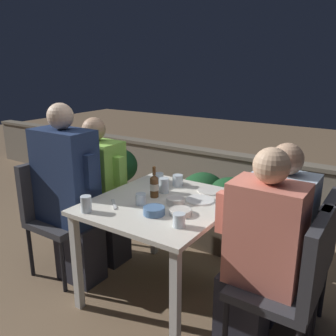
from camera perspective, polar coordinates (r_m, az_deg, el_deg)
The scene contains 26 objects.
ground_plane at distance 2.80m, azimuth -0.89°, elevation -19.38°, with size 16.00×16.00×0.00m, color #7A6047.
parapet_wall at distance 4.03m, azimuth 13.08°, elevation -2.75°, with size 9.00×0.18×0.68m.
dining_table at distance 2.48m, azimuth -0.96°, elevation -7.33°, with size 0.89×0.99×0.73m.
planter_hedge at distance 3.24m, azimuth 9.75°, elevation -6.70°, with size 0.98×0.47×0.68m.
chair_left_near at distance 2.97m, azimuth -17.84°, elevation -5.83°, with size 0.45×0.44×0.91m.
person_navy_jumper at distance 2.78m, azimuth -15.48°, elevation -4.20°, with size 0.52×0.26×1.37m.
chair_left_far at distance 3.18m, azimuth -13.37°, elevation -3.95°, with size 0.45×0.44×0.91m.
person_green_blouse at distance 3.02m, azimuth -10.79°, elevation -3.65°, with size 0.51×0.26×1.23m.
chair_right_near at distance 2.07m, azimuth 19.56°, elevation -16.31°, with size 0.45×0.44×0.91m.
person_coral_top at distance 2.07m, azimuth 14.19°, elevation -13.39°, with size 0.48×0.26×1.24m.
chair_right_far at distance 2.35m, azimuth 21.39°, elevation -12.27°, with size 0.45×0.44×0.91m.
person_blue_shirt at distance 2.37m, azimuth 16.64°, elevation -10.19°, with size 0.48×0.26×1.20m.
beer_bottle at distance 2.50m, azimuth -2.22°, elevation -2.82°, with size 0.06×0.06×0.22m.
plate_0 at distance 2.65m, azimuth 6.81°, elevation -3.63°, with size 0.19×0.19×0.01m.
plate_1 at distance 2.46m, azimuth 5.16°, elevation -5.12°, with size 0.20×0.20×0.01m.
bowl_0 at distance 2.23m, azimuth -2.25°, elevation -6.79°, with size 0.14×0.14×0.05m.
bowl_1 at distance 2.24m, azimuth 2.02°, elevation -6.96°, with size 0.14×0.14×0.03m.
bowl_2 at distance 2.40m, azimuth 1.19°, elevation -5.20°, with size 0.12×0.12×0.04m.
glass_cup_0 at distance 2.32m, azimuth -13.00°, elevation -5.65°, with size 0.07×0.07×0.11m.
glass_cup_1 at distance 2.74m, azimuth -1.47°, elevation -1.81°, with size 0.07×0.07×0.10m.
glass_cup_2 at distance 2.59m, azimuth -0.65°, elevation -2.80°, with size 0.07×0.07×0.11m.
glass_cup_3 at distance 2.73m, azimuth 1.58°, elevation -2.01°, with size 0.08×0.08×0.09m.
glass_cup_4 at distance 2.38m, azimuth -4.37°, elevation -5.00°, with size 0.07×0.07×0.08m.
glass_cup_5 at distance 2.07m, azimuth 1.78°, elevation -8.36°, with size 0.07×0.07×0.08m.
fork_0 at distance 2.41m, azimuth -8.64°, elevation -5.77°, with size 0.14×0.13×0.01m.
potted_plant at distance 3.82m, azimuth -7.95°, elevation -1.32°, with size 0.41×0.41×0.78m.
Camera 1 is at (1.29, -1.87, 1.64)m, focal length 38.00 mm.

